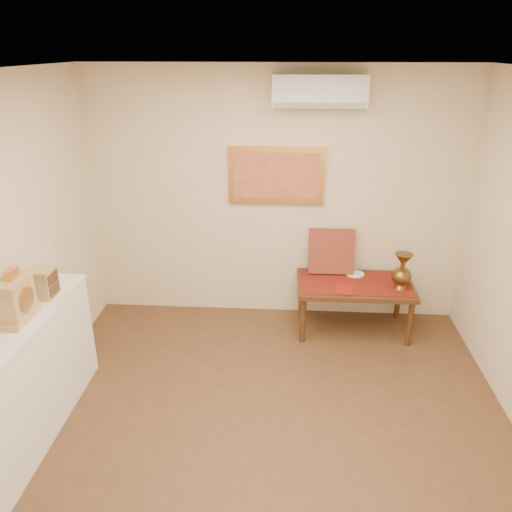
# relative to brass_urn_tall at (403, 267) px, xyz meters

# --- Properties ---
(floor) EXTENTS (4.50, 4.50, 0.00)m
(floor) POSITION_rel_brass_urn_tall_xyz_m (-1.30, -1.78, -0.79)
(floor) COLOR brown
(floor) RESTS_ON ground
(ceiling) EXTENTS (4.50, 4.50, 0.00)m
(ceiling) POSITION_rel_brass_urn_tall_xyz_m (-1.30, -1.78, 1.91)
(ceiling) COLOR silver
(ceiling) RESTS_ON ground
(wall_back) EXTENTS (4.00, 0.02, 2.70)m
(wall_back) POSITION_rel_brass_urn_tall_xyz_m (-1.30, 0.47, 0.56)
(wall_back) COLOR beige
(wall_back) RESTS_ON ground
(table_cloth) EXTENTS (1.14, 0.59, 0.01)m
(table_cloth) POSITION_rel_brass_urn_tall_xyz_m (-0.45, 0.10, -0.23)
(table_cloth) COLOR maroon
(table_cloth) RESTS_ON low_table
(brass_urn_tall) EXTENTS (0.20, 0.20, 0.46)m
(brass_urn_tall) POSITION_rel_brass_urn_tall_xyz_m (0.00, 0.00, 0.00)
(brass_urn_tall) COLOR brown
(brass_urn_tall) RESTS_ON table_cloth
(plate) EXTENTS (0.20, 0.20, 0.01)m
(plate) POSITION_rel_brass_urn_tall_xyz_m (-0.42, 0.30, -0.22)
(plate) COLOR white
(plate) RESTS_ON table_cloth
(menu) EXTENTS (0.23, 0.28, 0.01)m
(menu) POSITION_rel_brass_urn_tall_xyz_m (-0.57, -0.07, -0.22)
(menu) COLOR maroon
(menu) RESTS_ON table_cloth
(cushion) EXTENTS (0.48, 0.20, 0.49)m
(cushion) POSITION_rel_brass_urn_tall_xyz_m (-0.69, 0.35, 0.01)
(cushion) COLOR maroon
(cushion) RESTS_ON table_cloth
(display_ledge) EXTENTS (0.37, 2.02, 0.98)m
(display_ledge) POSITION_rel_brass_urn_tall_xyz_m (-3.12, -1.78, -0.30)
(display_ledge) COLOR white
(display_ledge) RESTS_ON floor
(mantel_clock) EXTENTS (0.17, 0.36, 0.41)m
(mantel_clock) POSITION_rel_brass_urn_tall_xyz_m (-3.11, -1.58, 0.37)
(mantel_clock) COLOR tan
(mantel_clock) RESTS_ON display_ledge
(wooden_chest) EXTENTS (0.16, 0.21, 0.24)m
(wooden_chest) POSITION_rel_brass_urn_tall_xyz_m (-3.10, -1.19, 0.32)
(wooden_chest) COLOR tan
(wooden_chest) RESTS_ON display_ledge
(low_table) EXTENTS (1.20, 0.70, 0.55)m
(low_table) POSITION_rel_brass_urn_tall_xyz_m (-0.45, 0.10, -0.30)
(low_table) COLOR #482A15
(low_table) RESTS_ON floor
(painting) EXTENTS (1.00, 0.06, 0.60)m
(painting) POSITION_rel_brass_urn_tall_xyz_m (-1.30, 0.44, 0.81)
(painting) COLOR #D68C44
(painting) RESTS_ON wall_back
(ac_unit) EXTENTS (0.90, 0.25, 0.30)m
(ac_unit) POSITION_rel_brass_urn_tall_xyz_m (-0.90, 0.34, 1.66)
(ac_unit) COLOR silver
(ac_unit) RESTS_ON wall_back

